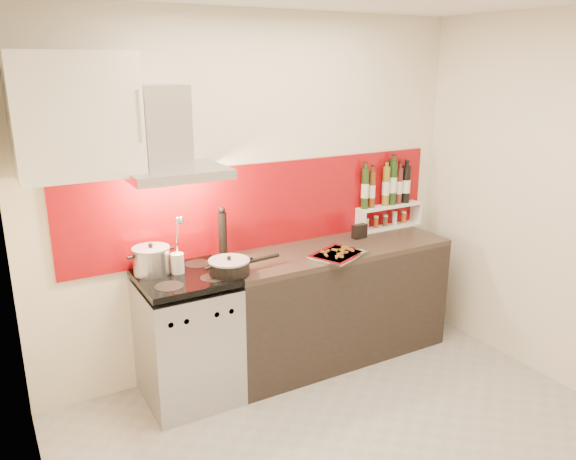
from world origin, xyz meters
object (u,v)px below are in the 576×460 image
range_stove (188,339)px  baking_tray (338,254)px  counter (334,302)px  saute_pan (230,266)px  stock_pot (152,260)px  pepper_mill (223,234)px

range_stove → baking_tray: bearing=-9.2°
counter → saute_pan: size_ratio=3.41×
counter → baking_tray: size_ratio=3.85×
counter → stock_pot: stock_pot is taller
saute_pan → pepper_mill: 0.33m
pepper_mill → baking_tray: (0.74, -0.34, -0.17)m
counter → pepper_mill: bearing=169.2°
range_stove → baking_tray: size_ratio=1.95×
stock_pot → baking_tray: bearing=-13.6°
range_stove → stock_pot: stock_pot is taller
range_stove → counter: bearing=0.2°
counter → saute_pan: 1.07m
saute_pan → baking_tray: 0.83m
counter → baking_tray: bearing=-120.0°
range_stove → counter: 1.20m
stock_pot → pepper_mill: pepper_mill is taller
range_stove → counter: (1.20, 0.00, 0.01)m
range_stove → pepper_mill: (0.35, 0.17, 0.65)m
counter → pepper_mill: 1.08m
range_stove → pepper_mill: size_ratio=2.34×
stock_pot → saute_pan: size_ratio=0.46×
range_stove → saute_pan: bearing=-25.0°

